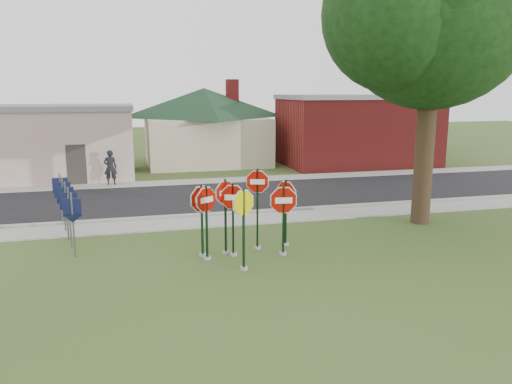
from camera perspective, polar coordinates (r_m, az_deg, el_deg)
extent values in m
plane|color=#31501E|center=(14.28, -0.25, -8.94)|extent=(120.00, 120.00, 0.00)
cube|color=gray|center=(19.41, -4.24, -3.35)|extent=(60.00, 1.60, 0.06)
cube|color=black|center=(23.73, -6.18, -0.68)|extent=(60.00, 7.00, 0.04)
cube|color=gray|center=(27.92, -7.47, 1.14)|extent=(60.00, 1.60, 0.06)
cube|color=gray|center=(20.35, -4.75, -2.54)|extent=(60.00, 0.20, 0.14)
cylinder|color=gray|center=(15.53, -2.61, -7.10)|extent=(0.24, 0.24, 0.08)
cube|color=black|center=(15.22, -2.64, -3.20)|extent=(0.07, 0.07, 2.26)
cylinder|color=white|center=(15.06, -2.67, -0.61)|extent=(1.01, 0.35, 1.06)
cylinder|color=#940B03|center=(15.06, -2.67, -0.61)|extent=(0.94, 0.33, 0.98)
cube|color=white|center=(15.06, -2.67, -0.61)|extent=(0.47, 0.17, 0.17)
cylinder|color=gray|center=(14.34, -1.40, -8.69)|extent=(0.24, 0.24, 0.08)
cube|color=black|center=(13.99, -1.42, -4.32)|extent=(0.08, 0.07, 2.35)
cylinder|color=white|center=(13.80, -1.44, -1.26)|extent=(0.93, 0.44, 1.01)
cylinder|color=#DCCC04|center=(13.80, -1.44, -1.26)|extent=(0.86, 0.41, 0.94)
cylinder|color=gray|center=(15.25, -5.58, -7.50)|extent=(0.24, 0.24, 0.08)
cube|color=black|center=(14.93, -5.66, -3.54)|extent=(0.08, 0.07, 2.26)
cylinder|color=white|center=(14.76, -5.71, -0.89)|extent=(0.88, 0.60, 1.05)
cylinder|color=#940B03|center=(14.76, -5.71, -0.89)|extent=(0.82, 0.56, 0.98)
cube|color=white|center=(14.76, -5.71, -0.89)|extent=(0.41, 0.28, 0.17)
cylinder|color=gray|center=(15.59, 3.10, -7.03)|extent=(0.24, 0.24, 0.08)
cube|color=black|center=(15.29, 3.14, -3.28)|extent=(0.07, 0.06, 2.19)
cylinder|color=white|center=(15.14, 3.17, -0.95)|extent=(1.14, 0.17, 1.15)
cylinder|color=#940B03|center=(15.14, 3.17, -0.95)|extent=(1.06, 0.17, 1.07)
cube|color=white|center=(15.14, 3.17, -0.95)|extent=(0.53, 0.08, 0.18)
cylinder|color=gray|center=(16.13, 0.16, -6.37)|extent=(0.24, 0.24, 0.08)
cube|color=black|center=(15.79, 0.16, -2.01)|extent=(0.07, 0.07, 2.60)
cylinder|color=white|center=(15.61, 0.17, 1.19)|extent=(0.95, 0.34, 1.00)
cylinder|color=#940B03|center=(15.61, 0.17, 1.19)|extent=(0.88, 0.32, 0.93)
cube|color=white|center=(15.61, 0.17, 1.19)|extent=(0.44, 0.16, 0.16)
cylinder|color=gray|center=(15.69, -3.45, -6.91)|extent=(0.24, 0.24, 0.08)
cube|color=black|center=(15.37, -3.50, -2.86)|extent=(0.08, 0.07, 2.36)
cylinder|color=white|center=(15.20, -3.53, -0.05)|extent=(0.90, 0.50, 1.02)
cylinder|color=#940B03|center=(15.20, -3.53, -0.05)|extent=(0.84, 0.46, 0.94)
cube|color=white|center=(15.20, -3.53, -0.05)|extent=(0.42, 0.23, 0.16)
cylinder|color=gray|center=(16.53, 3.37, -5.94)|extent=(0.24, 0.24, 0.08)
cube|color=black|center=(16.25, 3.41, -2.40)|extent=(0.07, 0.08, 2.18)
cylinder|color=white|center=(16.11, 3.44, -0.24)|extent=(0.60, 1.02, 1.17)
cylinder|color=#940B03|center=(16.11, 3.44, -0.24)|extent=(0.57, 0.95, 1.09)
cube|color=white|center=(16.11, 3.44, -0.24)|extent=(0.28, 0.47, 0.19)
cylinder|color=gray|center=(15.52, -6.10, -7.16)|extent=(0.24, 0.24, 0.08)
cube|color=black|center=(15.21, -6.19, -3.29)|extent=(0.08, 0.07, 2.25)
cylinder|color=white|center=(15.05, -6.24, -0.79)|extent=(0.99, 0.54, 1.11)
cylinder|color=#940B03|center=(15.05, -6.24, -0.79)|extent=(0.92, 0.51, 1.03)
cube|color=white|center=(15.05, -6.24, -0.79)|extent=(0.46, 0.25, 0.18)
cube|color=#59595E|center=(16.07, -20.16, -3.59)|extent=(0.05, 0.05, 2.00)
cube|color=black|center=(15.95, -20.29, -1.68)|extent=(0.55, 0.13, 0.55)
cone|color=black|center=(16.02, -20.21, -2.90)|extent=(0.65, 0.65, 0.25)
cube|color=#59595E|center=(17.06, -20.51, -2.77)|extent=(0.05, 0.05, 2.00)
cube|color=black|center=(16.94, -20.64, -0.97)|extent=(0.55, 0.09, 0.55)
cone|color=black|center=(17.01, -20.56, -2.12)|extent=(0.62, 0.62, 0.25)
cube|color=#59595E|center=(18.05, -20.83, -2.04)|extent=(0.05, 0.05, 2.00)
cube|color=black|center=(17.94, -20.95, -0.33)|extent=(0.55, 0.05, 0.55)
cone|color=black|center=(18.01, -20.87, -1.42)|extent=(0.58, 0.58, 0.25)
cube|color=#59595E|center=(19.04, -21.11, -1.39)|extent=(0.05, 0.05, 2.00)
cube|color=black|center=(18.94, -21.23, 0.24)|extent=(0.55, 0.05, 0.55)
cone|color=black|center=(19.00, -21.15, -0.80)|extent=(0.58, 0.58, 0.25)
cube|color=#59595E|center=(20.04, -21.37, -0.80)|extent=(0.05, 0.05, 2.00)
cube|color=black|center=(19.94, -21.48, 0.75)|extent=(0.55, 0.09, 0.55)
cone|color=black|center=(20.00, -21.41, -0.24)|extent=(0.62, 0.62, 0.25)
cube|color=beige|center=(31.64, -24.89, 4.99)|extent=(12.00, 6.00, 4.00)
cube|color=gray|center=(31.52, -25.20, 8.69)|extent=(12.20, 6.20, 0.30)
cube|color=#332D28|center=(28.40, -19.82, 2.92)|extent=(1.00, 0.10, 2.20)
cube|color=beige|center=(35.53, -5.86, 5.93)|extent=(8.00, 8.00, 3.20)
pyramid|color=black|center=(35.37, -5.98, 11.75)|extent=(11.60, 11.60, 2.00)
cube|color=maroon|center=(35.73, -2.74, 11.47)|extent=(0.80, 0.80, 1.60)
cube|color=maroon|center=(35.10, 11.50, 6.76)|extent=(10.00, 6.00, 4.50)
cube|color=gray|center=(34.99, 11.65, 10.60)|extent=(10.20, 6.20, 0.30)
cube|color=white|center=(31.56, 10.57, 6.93)|extent=(2.00, 0.08, 0.90)
cylinder|color=#302015|center=(19.78, 18.74, 5.24)|extent=(0.70, 0.70, 6.09)
sphere|color=black|center=(19.90, 19.67, 19.07)|extent=(7.09, 7.09, 7.09)
cylinder|color=#302015|center=(46.55, 18.64, 7.18)|extent=(0.50, 0.50, 4.00)
sphere|color=black|center=(46.46, 18.93, 11.61)|extent=(5.60, 5.60, 5.60)
imported|color=black|center=(27.70, -16.31, 2.71)|extent=(0.70, 0.48, 1.87)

